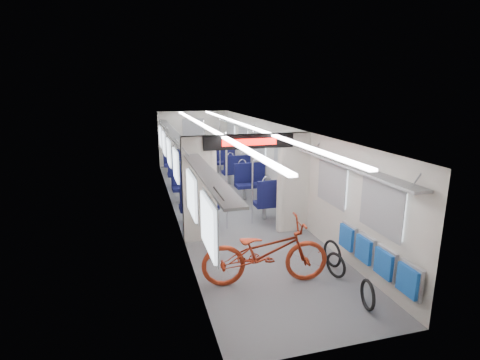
{
  "coord_description": "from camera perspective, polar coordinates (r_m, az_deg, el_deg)",
  "views": [
    {
      "loc": [
        -2.31,
        -9.68,
        3.3
      ],
      "look_at": [
        -0.11,
        -1.76,
        1.24
      ],
      "focal_mm": 28.0,
      "sensor_mm": 36.0,
      "label": 1
    }
  ],
  "objects": [
    {
      "name": "stanchion_near_left",
      "position": [
        8.66,
        -2.05,
        -0.29
      ],
      "size": [
        0.04,
        0.04,
        2.3
      ],
      "primitive_type": "cylinder",
      "color": "silver",
      "rests_on": "ground"
    },
    {
      "name": "flip_bench",
      "position": [
        6.67,
        19.86,
        -10.86
      ],
      "size": [
        0.12,
        2.09,
        0.5
      ],
      "color": "gray",
      "rests_on": "carriage"
    },
    {
      "name": "bicycle",
      "position": [
        6.48,
        3.88,
        -10.87
      ],
      "size": [
        2.26,
        1.04,
        1.14
      ],
      "primitive_type": "imported",
      "rotation": [
        0.0,
        0.0,
        1.44
      ],
      "color": "#A03017",
      "rests_on": "ground"
    },
    {
      "name": "seat_bay_near_left",
      "position": [
        10.15,
        -7.15,
        -1.62
      ],
      "size": [
        0.95,
        2.28,
        1.16
      ],
      "color": "#0C0E37",
      "rests_on": "ground"
    },
    {
      "name": "seat_bay_near_right",
      "position": [
        10.38,
        3.27,
        -1.14
      ],
      "size": [
        0.96,
        2.32,
        1.17
      ],
      "color": "#0C0E37",
      "rests_on": "ground"
    },
    {
      "name": "bike_hoop_c",
      "position": [
        7.35,
        13.87,
        -11.0
      ],
      "size": [
        0.11,
        0.52,
        0.52
      ],
      "primitive_type": "torus",
      "rotation": [
        1.57,
        0.0,
        1.69
      ],
      "color": "black",
      "rests_on": "ground"
    },
    {
      "name": "seat_bay_far_left",
      "position": [
        13.6,
        -9.38,
        2.18
      ],
      "size": [
        0.9,
        2.01,
        1.08
      ],
      "color": "#0C0E37",
      "rests_on": "ground"
    },
    {
      "name": "stanchion_far_left",
      "position": [
        11.64,
        -5.39,
        3.4
      ],
      "size": [
        0.04,
        0.04,
        2.3
      ],
      "primitive_type": "cylinder",
      "color": "silver",
      "rests_on": "ground"
    },
    {
      "name": "bike_hoop_a",
      "position": [
        6.24,
        18.86,
        -16.41
      ],
      "size": [
        0.14,
        0.48,
        0.48
      ],
      "primitive_type": "torus",
      "rotation": [
        1.57,
        0.0,
        1.39
      ],
      "color": "black",
      "rests_on": "ground"
    },
    {
      "name": "bike_hoop_b",
      "position": [
        6.99,
        14.38,
        -12.63
      ],
      "size": [
        0.17,
        0.46,
        0.47
      ],
      "primitive_type": "torus",
      "rotation": [
        1.57,
        0.0,
        1.83
      ],
      "color": "black",
      "rests_on": "ground"
    },
    {
      "name": "seat_bay_far_right",
      "position": [
        13.79,
        -1.58,
        2.62
      ],
      "size": [
        0.93,
        2.17,
        1.13
      ],
      "color": "#0C0E37",
      "rests_on": "ground"
    },
    {
      "name": "stanchion_far_right",
      "position": [
        12.07,
        -3.07,
        3.82
      ],
      "size": [
        0.04,
        0.04,
        2.3
      ],
      "primitive_type": "cylinder",
      "color": "silver",
      "rests_on": "ground"
    },
    {
      "name": "stanchion_near_right",
      "position": [
        8.99,
        1.91,
        0.25
      ],
      "size": [
        0.04,
        0.04,
        2.3
      ],
      "primitive_type": "cylinder",
      "color": "silver",
      "rests_on": "ground"
    },
    {
      "name": "carriage",
      "position": [
        9.86,
        -1.7,
        3.58
      ],
      "size": [
        12.0,
        12.02,
        2.31
      ],
      "color": "#515456",
      "rests_on": "ground"
    }
  ]
}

